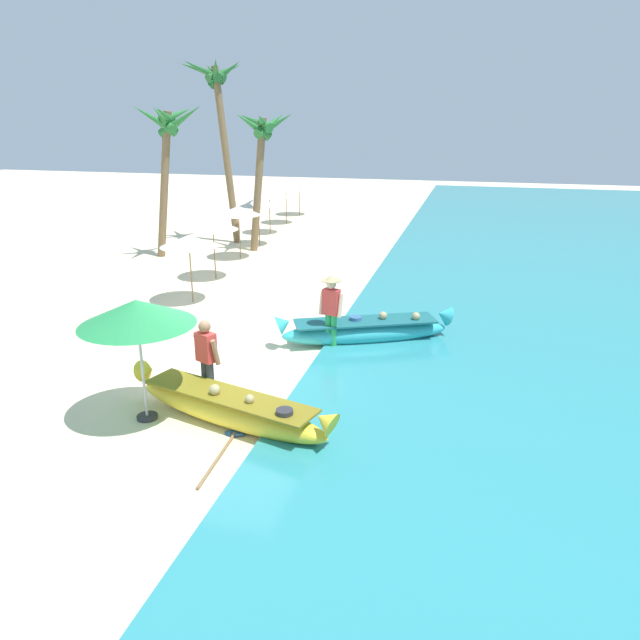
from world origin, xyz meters
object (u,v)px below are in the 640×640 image
(palm_tree_tall_inland, at_px, (167,137))
(palm_tree_mid_cluster, at_px, (262,140))
(palm_tree_leaning_seaward, at_px, (217,96))
(patio_umbrella_large, at_px, (137,313))
(paddle, at_px, (224,449))
(person_vendor_hatted, at_px, (331,307))
(boat_yellow_foreground, at_px, (229,408))
(boat_cyan_midground, at_px, (365,330))
(person_tourist_customer, at_px, (207,358))

(palm_tree_tall_inland, distance_m, palm_tree_mid_cluster, 3.41)
(palm_tree_tall_inland, bearing_deg, palm_tree_leaning_seaward, 79.85)
(patio_umbrella_large, xyz_separation_m, palm_tree_mid_cluster, (-2.59, 13.48, 2.20))
(palm_tree_leaning_seaward, distance_m, paddle, 17.70)
(palm_tree_mid_cluster, height_order, paddle, palm_tree_mid_cluster)
(person_vendor_hatted, distance_m, palm_tree_mid_cluster, 11.11)
(palm_tree_tall_inland, bearing_deg, palm_tree_mid_cluster, 34.29)
(palm_tree_tall_inland, bearing_deg, boat_yellow_foreground, -58.85)
(person_vendor_hatted, bearing_deg, boat_cyan_midground, 39.89)
(boat_yellow_foreground, distance_m, patio_umbrella_large, 2.22)
(palm_tree_tall_inland, bearing_deg, boat_cyan_midground, -39.61)
(boat_yellow_foreground, height_order, person_vendor_hatted, person_vendor_hatted)
(boat_cyan_midground, relative_size, palm_tree_tall_inland, 0.73)
(person_tourist_customer, bearing_deg, boat_cyan_midground, 59.91)
(palm_tree_tall_inland, distance_m, palm_tree_leaning_seaward, 3.55)
(boat_yellow_foreground, relative_size, palm_tree_leaning_seaward, 0.58)
(boat_cyan_midground, xyz_separation_m, palm_tree_tall_inland, (-8.42, 6.97, 3.98))
(paddle, bearing_deg, boat_yellow_foreground, 106.12)
(paddle, bearing_deg, palm_tree_mid_cluster, 106.98)
(boat_cyan_midground, distance_m, person_tourist_customer, 4.43)
(patio_umbrella_large, xyz_separation_m, palm_tree_tall_inland, (-5.40, 11.56, 2.35))
(person_tourist_customer, height_order, palm_tree_leaning_seaward, palm_tree_leaning_seaward)
(palm_tree_leaning_seaward, height_order, paddle, palm_tree_leaning_seaward)
(boat_cyan_midground, bearing_deg, palm_tree_tall_inland, 140.39)
(boat_cyan_midground, relative_size, paddle, 2.34)
(person_vendor_hatted, xyz_separation_m, patio_umbrella_large, (-2.34, -4.02, 0.94))
(boat_yellow_foreground, xyz_separation_m, palm_tree_tall_inland, (-6.89, 11.40, 3.98))
(boat_yellow_foreground, xyz_separation_m, person_vendor_hatted, (0.85, 3.86, 0.69))
(palm_tree_leaning_seaward, xyz_separation_m, paddle, (6.56, -15.43, -5.68))
(palm_tree_mid_cluster, bearing_deg, person_tourist_customer, -74.96)
(boat_yellow_foreground, bearing_deg, palm_tree_mid_cluster, 107.03)
(person_vendor_hatted, distance_m, paddle, 4.83)
(palm_tree_mid_cluster, distance_m, paddle, 15.35)
(boat_yellow_foreground, relative_size, palm_tree_mid_cluster, 0.79)
(palm_tree_tall_inland, height_order, palm_tree_mid_cluster, palm_tree_tall_inland)
(boat_cyan_midground, height_order, palm_tree_mid_cluster, palm_tree_mid_cluster)
(paddle, bearing_deg, palm_tree_tall_inland, 120.24)
(palm_tree_leaning_seaward, xyz_separation_m, palm_tree_mid_cluster, (2.24, -1.28, -1.57))
(palm_tree_tall_inland, height_order, palm_tree_leaning_seaward, palm_tree_leaning_seaward)
(boat_cyan_midground, distance_m, paddle, 5.43)
(palm_tree_tall_inland, relative_size, palm_tree_mid_cluster, 1.05)
(patio_umbrella_large, distance_m, palm_tree_leaning_seaward, 15.98)
(patio_umbrella_large, distance_m, palm_tree_tall_inland, 12.97)
(boat_yellow_foreground, xyz_separation_m, palm_tree_leaning_seaward, (-6.32, 14.60, 5.40))
(palm_tree_leaning_seaward, relative_size, paddle, 4.15)
(boat_cyan_midground, distance_m, palm_tree_leaning_seaward, 13.93)
(patio_umbrella_large, relative_size, palm_tree_mid_cluster, 0.41)
(boat_cyan_midground, xyz_separation_m, patio_umbrella_large, (-3.02, -4.59, 1.64))
(person_vendor_hatted, xyz_separation_m, person_tourist_customer, (-1.52, -3.23, -0.09))
(boat_cyan_midground, relative_size, patio_umbrella_large, 1.85)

